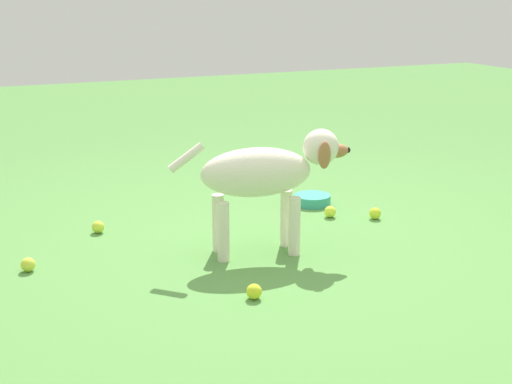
% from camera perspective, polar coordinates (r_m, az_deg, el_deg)
% --- Properties ---
extents(ground, '(14.00, 14.00, 0.00)m').
position_cam_1_polar(ground, '(3.65, 2.60, -4.39)').
color(ground, '#548C42').
extents(dog, '(0.88, 0.32, 0.60)m').
position_cam_1_polar(dog, '(3.47, 0.84, 1.46)').
color(dog, silver).
rests_on(dog, ground).
extents(tennis_ball_0, '(0.07, 0.07, 0.07)m').
position_cam_1_polar(tennis_ball_0, '(3.50, -17.50, -5.47)').
color(tennis_ball_0, '#CAD73C').
rests_on(tennis_ball_0, ground).
extents(tennis_ball_1, '(0.07, 0.07, 0.07)m').
position_cam_1_polar(tennis_ball_1, '(4.13, 9.35, -1.66)').
color(tennis_ball_1, '#C5DB2E').
rests_on(tennis_ball_1, ground).
extents(tennis_ball_2, '(0.07, 0.07, 0.07)m').
position_cam_1_polar(tennis_ball_2, '(3.06, -0.15, -7.84)').
color(tennis_ball_2, '#C8D729').
rests_on(tennis_ball_2, ground).
extents(tennis_ball_3, '(0.07, 0.07, 0.07)m').
position_cam_1_polar(tennis_ball_3, '(3.94, -12.32, -2.70)').
color(tennis_ball_3, '#C7DA3A').
rests_on(tennis_ball_3, ground).
extents(tennis_ball_4, '(0.07, 0.07, 0.07)m').
position_cam_1_polar(tennis_ball_4, '(4.13, 5.85, -1.55)').
color(tennis_ball_4, '#CCE13A').
rests_on(tennis_ball_4, ground).
extents(water_bowl, '(0.22, 0.22, 0.06)m').
position_cam_1_polar(water_bowl, '(4.36, 4.45, -0.61)').
color(water_bowl, teal).
rests_on(water_bowl, ground).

